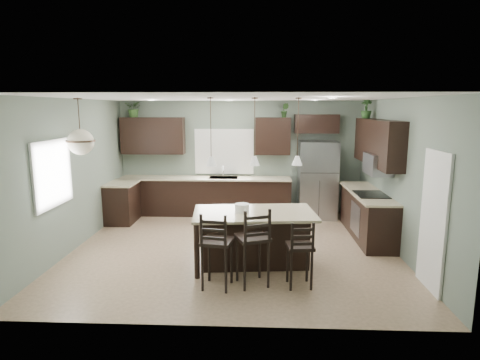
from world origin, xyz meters
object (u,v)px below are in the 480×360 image
at_px(kitchen_island, 254,239).
at_px(serving_dish, 242,208).
at_px(refrigerator, 317,180).
at_px(bar_stool_center, 253,246).
at_px(bar_stool_right, 300,253).
at_px(bar_stool_left, 217,250).
at_px(plant_back_left, 134,108).

bearing_deg(kitchen_island, serving_dish, 180.00).
bearing_deg(refrigerator, bar_stool_center, -111.25).
distance_m(serving_dish, bar_stool_right, 1.28).
height_order(serving_dish, bar_stool_right, serving_dish).
bearing_deg(bar_stool_left, refrigerator, 72.23).
height_order(kitchen_island, bar_stool_center, bar_stool_center).
bearing_deg(kitchen_island, refrigerator, 58.86).
relative_size(bar_stool_left, bar_stool_right, 1.13).
distance_m(serving_dish, bar_stool_left, 1.02).
height_order(kitchen_island, plant_back_left, plant_back_left).
bearing_deg(bar_stool_right, plant_back_left, 125.93).
xyz_separation_m(bar_stool_right, plant_back_left, (-3.65, 4.13, 2.11)).
xyz_separation_m(kitchen_island, plant_back_left, (-2.97, 3.33, 2.16)).
bearing_deg(serving_dish, refrigerator, 61.47).
distance_m(refrigerator, kitchen_island, 3.46).
relative_size(kitchen_island, bar_stool_center, 1.65).
distance_m(kitchen_island, plant_back_left, 4.96).
bearing_deg(bar_stool_right, kitchen_island, 124.89).
distance_m(refrigerator, plant_back_left, 4.78).
distance_m(kitchen_island, bar_stool_left, 1.04).
relative_size(kitchen_island, bar_stool_right, 1.95).
height_order(bar_stool_left, plant_back_left, plant_back_left).
height_order(bar_stool_center, bar_stool_right, bar_stool_center).
relative_size(refrigerator, serving_dish, 7.71).
bearing_deg(serving_dish, plant_back_left, 129.60).
relative_size(refrigerator, plant_back_left, 4.07).
distance_m(bar_stool_left, bar_stool_right, 1.22).
bearing_deg(plant_back_left, bar_stool_left, -59.98).
bearing_deg(bar_stool_center, plant_back_left, 105.39).
bearing_deg(refrigerator, bar_stool_right, -101.68).
bearing_deg(kitchen_island, bar_stool_center, -96.33).
bearing_deg(kitchen_island, bar_stool_right, -54.95).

